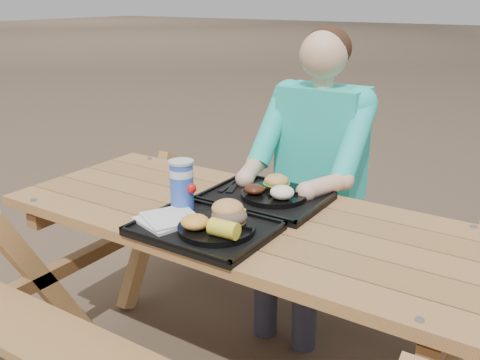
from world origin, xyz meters
The scene contains 17 objects.
picnic_table centered at (0.00, 0.00, 0.38)m, with size 1.80×1.49×0.75m, color #999999, non-canonical shape.
tray_near centered at (-0.01, -0.21, 0.76)m, with size 0.45×0.35×0.02m, color black.
tray_far centered at (0.02, 0.16, 0.76)m, with size 0.45×0.35×0.02m, color black.
plate_near centered at (0.05, -0.21, 0.78)m, with size 0.26×0.26×0.02m, color black.
plate_far centered at (0.05, 0.17, 0.78)m, with size 0.26×0.26×0.02m, color black.
napkin_stack centered at (-0.15, -0.24, 0.78)m, with size 0.18×0.18×0.02m, color silver.
soda_cup centered at (-0.18, -0.12, 0.86)m, with size 0.09×0.09×0.17m, color #173EB0.
condiment_bbq centered at (-0.01, -0.08, 0.79)m, with size 0.05×0.05×0.03m, color #341005.
condiment_mustard centered at (0.05, -0.07, 0.78)m, with size 0.05×0.05×0.03m, color yellow.
sandwich centered at (0.07, -0.17, 0.85)m, with size 0.12×0.12×0.12m, color #D78F4C, non-canonical shape.
mac_cheese centered at (0.00, -0.27, 0.81)m, with size 0.09×0.09×0.05m, color #F2AF3F.
corn_cob centered at (0.12, -0.27, 0.82)m, with size 0.10×0.10×0.06m, color yellow, non-canonical shape.
cutlery_far centered at (-0.15, 0.18, 0.77)m, with size 0.03×0.15×0.01m, color black.
burger centered at (0.03, 0.21, 0.83)m, with size 0.10×0.10×0.09m, color #D4954A, non-canonical shape.
baked_beans centered at (-0.01, 0.11, 0.81)m, with size 0.08×0.08×0.04m, color #441C0D.
potato_salad centered at (0.11, 0.12, 0.82)m, with size 0.09×0.09×0.05m, color white.
diner centered at (0.02, 0.65, 0.64)m, with size 0.48×0.84×1.28m, color #1D98CC, non-canonical shape.
Camera 1 is at (1.00, -1.53, 1.51)m, focal length 40.00 mm.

